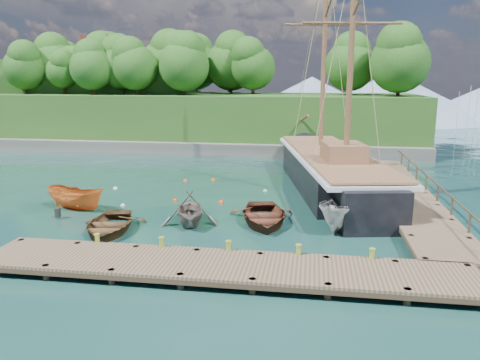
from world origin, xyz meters
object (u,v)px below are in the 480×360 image
object	(u,v)px
rowboat_1	(190,224)
rowboat_2	(263,223)
motorboat_orange	(77,209)
cabin_boat_white	(344,227)
rowboat_0	(109,232)
schooner	(331,173)

from	to	relation	value
rowboat_1	rowboat_2	bearing A→B (deg)	-3.35
motorboat_orange	cabin_boat_white	bearing A→B (deg)	-77.11
rowboat_1	cabin_boat_white	distance (m)	8.40
rowboat_0	cabin_boat_white	size ratio (longest dim) A/B	0.95
cabin_boat_white	schooner	size ratio (longest dim) A/B	0.18
rowboat_2	schooner	size ratio (longest dim) A/B	0.19
rowboat_1	rowboat_2	distance (m)	4.06
rowboat_2	motorboat_orange	bearing A→B (deg)	165.05
rowboat_0	schooner	distance (m)	16.62
motorboat_orange	cabin_boat_white	world-z (taller)	cabin_boat_white
rowboat_1	cabin_boat_white	size ratio (longest dim) A/B	0.74
cabin_boat_white	rowboat_0	bearing A→B (deg)	-144.68
rowboat_0	rowboat_2	bearing A→B (deg)	9.43
motorboat_orange	schooner	size ratio (longest dim) A/B	0.15
motorboat_orange	rowboat_2	bearing A→B (deg)	-78.06
rowboat_2	cabin_boat_white	distance (m)	4.39
rowboat_2	motorboat_orange	xyz separation A→B (m)	(-11.59, 0.98, 0.00)
schooner	rowboat_0	bearing A→B (deg)	-146.19
rowboat_0	rowboat_1	distance (m)	4.31
rowboat_2	cabin_boat_white	bearing A→B (deg)	-11.47
rowboat_1	rowboat_2	size ratio (longest dim) A/B	0.72
rowboat_0	rowboat_1	world-z (taller)	rowboat_1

